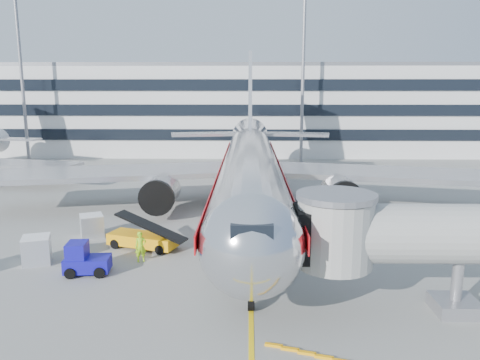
{
  "coord_description": "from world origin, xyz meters",
  "views": [
    {
      "loc": [
        -0.14,
        -30.59,
        11.28
      ],
      "look_at": [
        -0.86,
        6.94,
        4.0
      ],
      "focal_mm": 35.0,
      "sensor_mm": 36.0,
      "label": 1
    }
  ],
  "objects_px": {
    "belt_loader": "(143,238)",
    "ramp_worker": "(141,247)",
    "cargo_container_front": "(37,250)",
    "cargo_container_right": "(92,226)",
    "baggage_tug": "(84,260)",
    "main_jet": "(250,168)"
  },
  "relations": [
    {
      "from": "belt_loader",
      "to": "cargo_container_front",
      "type": "height_order",
      "value": "belt_loader"
    },
    {
      "from": "belt_loader",
      "to": "baggage_tug",
      "type": "distance_m",
      "value": 5.53
    },
    {
      "from": "main_jet",
      "to": "cargo_container_right",
      "type": "bearing_deg",
      "value": -148.27
    },
    {
      "from": "main_jet",
      "to": "baggage_tug",
      "type": "bearing_deg",
      "value": -124.5
    },
    {
      "from": "ramp_worker",
      "to": "cargo_container_right",
      "type": "bearing_deg",
      "value": 113.06
    },
    {
      "from": "cargo_container_right",
      "to": "baggage_tug",
      "type": "bearing_deg",
      "value": -74.92
    },
    {
      "from": "cargo_container_right",
      "to": "ramp_worker",
      "type": "distance_m",
      "value": 7.27
    },
    {
      "from": "main_jet",
      "to": "cargo_container_right",
      "type": "distance_m",
      "value": 14.86
    },
    {
      "from": "baggage_tug",
      "to": "ramp_worker",
      "type": "bearing_deg",
      "value": 35.41
    },
    {
      "from": "cargo_container_front",
      "to": "ramp_worker",
      "type": "bearing_deg",
      "value": 3.42
    },
    {
      "from": "main_jet",
      "to": "cargo_container_front",
      "type": "relative_size",
      "value": 23.56
    },
    {
      "from": "belt_loader",
      "to": "cargo_container_front",
      "type": "relative_size",
      "value": 2.51
    },
    {
      "from": "cargo_container_front",
      "to": "ramp_worker",
      "type": "relative_size",
      "value": 1.06
    },
    {
      "from": "cargo_container_right",
      "to": "cargo_container_front",
      "type": "bearing_deg",
      "value": -107.4
    },
    {
      "from": "belt_loader",
      "to": "ramp_worker",
      "type": "relative_size",
      "value": 2.65
    },
    {
      "from": "cargo_container_front",
      "to": "baggage_tug",
      "type": "bearing_deg",
      "value": -24.82
    },
    {
      "from": "belt_loader",
      "to": "ramp_worker",
      "type": "height_order",
      "value": "belt_loader"
    },
    {
      "from": "belt_loader",
      "to": "cargo_container_right",
      "type": "xyz_separation_m",
      "value": [
        -4.56,
        2.51,
        0.17
      ]
    },
    {
      "from": "baggage_tug",
      "to": "ramp_worker",
      "type": "height_order",
      "value": "ramp_worker"
    },
    {
      "from": "belt_loader",
      "to": "ramp_worker",
      "type": "distance_m",
      "value": 2.8
    },
    {
      "from": "cargo_container_front",
      "to": "cargo_container_right",
      "type": "bearing_deg",
      "value": 72.6
    },
    {
      "from": "ramp_worker",
      "to": "belt_loader",
      "type": "bearing_deg",
      "value": 78.92
    }
  ]
}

